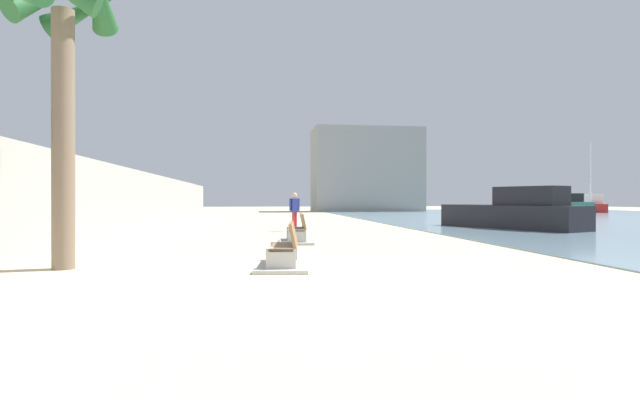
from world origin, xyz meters
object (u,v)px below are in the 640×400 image
Objects in this scene: boat_outer at (558,206)px; bench_far at (297,236)px; person_walking at (295,209)px; bench_near at (284,257)px; boat_distant at (592,205)px; boat_far_left at (514,213)px; palm_tree at (62,40)px.

bench_far is at bearing -136.09° from boat_outer.
person_walking reaches higher than bench_far.
bench_near is 51.28m from boat_distant.
boat_outer is 23.70m from boat_far_left.
boat_distant is (34.02, 31.64, 0.52)m from bench_far.
boat_far_left is at bearing 34.76° from palm_tree.
bench_far is 1.23× the size of person_walking.
palm_tree reaches higher than boat_far_left.
boat_distant is at bearing 43.30° from palm_tree.
palm_tree reaches higher than bench_far.
person_walking is at bearing 83.92° from bench_near.
boat_distant is at bearing 47.19° from bench_near.
palm_tree reaches higher than bench_near.
palm_tree reaches higher than person_walking.
bench_far is (0.83, 5.98, 0.00)m from bench_near.
boat_outer reaches higher than bench_near.
boat_far_left reaches higher than bench_near.
bench_near is 1.03× the size of bench_far.
boat_distant reaches higher than boat_outer.
boat_far_left is (16.50, 11.45, -4.04)m from palm_tree.
boat_far_left is (10.59, -0.02, -0.23)m from person_walking.
boat_distant is 1.10× the size of boat_outer.
bench_far is at bearing 45.52° from palm_tree.
boat_far_left is (-23.00, -25.77, 0.04)m from boat_distant.
palm_tree is 20.48m from boat_far_left.
boat_distant is 11.01m from boat_outer.
boat_outer is at bearing 49.21° from bench_near.
boat_distant is at bearing 48.25° from boat_far_left.
boat_distant is at bearing 42.92° from bench_far.
bench_near is 16.77m from boat_far_left.
palm_tree is 0.98× the size of boat_outer.
bench_near is at bearing -4.96° from palm_tree.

